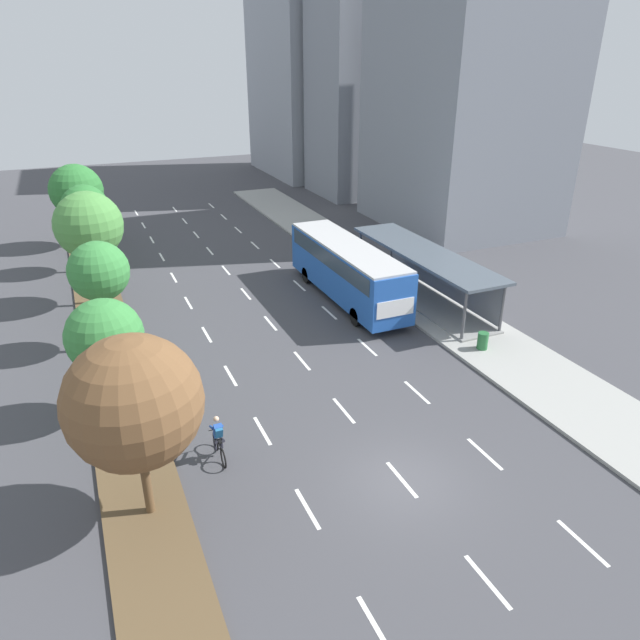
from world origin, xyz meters
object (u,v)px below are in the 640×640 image
object	(u,v)px
median_tree_farthest	(76,191)
trash_bin	(483,341)
bus	(347,266)
median_tree_second	(105,337)
bus_shelter	(427,270)
cyclist	(219,440)
median_tree_nearest	(134,403)
median_tree_fourth	(89,225)
median_tree_third	(99,272)
median_tree_fifth	(85,209)

from	to	relation	value
median_tree_farthest	trash_bin	distance (m)	31.06
bus	median_tree_second	size ratio (longest dim) A/B	2.30
bus_shelter	median_tree_second	bearing A→B (deg)	-163.29
median_tree_farthest	cyclist	bearing A→B (deg)	-84.21
bus_shelter	median_tree_nearest	xyz separation A→B (m)	(-17.66, -11.55, 2.28)
median_tree_nearest	trash_bin	bearing A→B (deg)	16.12
median_tree_fourth	cyclist	bearing A→B (deg)	-80.60
cyclist	median_tree_fourth	size ratio (longest dim) A/B	0.28
median_tree_fourth	median_tree_third	bearing A→B (deg)	-90.23
cyclist	median_tree_fifth	xyz separation A→B (m)	(-2.65, 22.69, 3.46)
median_tree_farthest	median_tree_third	bearing A→B (deg)	-89.50
bus_shelter	median_tree_third	world-z (taller)	median_tree_third
median_tree_third	median_tree_farthest	bearing A→B (deg)	90.50
median_tree_farthest	trash_bin	world-z (taller)	median_tree_farthest
cyclist	median_tree_second	world-z (taller)	median_tree_second
median_tree_third	trash_bin	xyz separation A→B (m)	(16.63, -7.47, -3.49)
median_tree_second	median_tree_fourth	world-z (taller)	median_tree_fourth
median_tree_second	median_tree_farthest	xyz separation A→B (m)	(0.17, 24.53, 0.66)
cyclist	trash_bin	size ratio (longest dim) A/B	2.14
cyclist	trash_bin	bearing A→B (deg)	12.00
median_tree_nearest	median_tree_second	bearing A→B (deg)	93.53
median_tree_farthest	bus_shelter	bearing A→B (deg)	-46.93
bus_shelter	bus	world-z (taller)	bus
bus	median_tree_fourth	size ratio (longest dim) A/B	1.75
cyclist	trash_bin	world-z (taller)	cyclist
bus_shelter	median_tree_fourth	distance (m)	19.18
bus_shelter	bus	bearing A→B (deg)	156.25
median_tree_nearest	median_tree_fifth	bearing A→B (deg)	89.85
bus_shelter	median_tree_third	size ratio (longest dim) A/B	2.26
median_tree_second	trash_bin	xyz separation A→B (m)	(16.96, -1.34, -2.97)
bus_shelter	median_tree_fifth	size ratio (longest dim) A/B	2.15
median_tree_fourth	median_tree_fifth	xyz separation A→B (m)	(0.09, 6.13, -0.46)
cyclist	median_tree_fourth	distance (m)	17.23
median_tree_nearest	median_tree_fifth	size ratio (longest dim) A/B	1.07
median_tree_farthest	median_tree_fifth	bearing A→B (deg)	-87.43
median_tree_farthest	median_tree_nearest	bearing A→B (deg)	-89.60
median_tree_third	median_tree_fourth	size ratio (longest dim) A/B	0.83
median_tree_second	median_tree_fifth	world-z (taller)	median_tree_fifth
median_tree_fifth	trash_bin	world-z (taller)	median_tree_fifth
cyclist	median_tree_farthest	xyz separation A→B (m)	(-2.92, 28.82, 3.41)
trash_bin	bus_shelter	bearing A→B (deg)	80.92
bus	trash_bin	size ratio (longest dim) A/B	13.28
median_tree_nearest	median_tree_third	xyz separation A→B (m)	(-0.05, 12.27, -0.08)
cyclist	median_tree_nearest	size ratio (longest dim) A/B	0.30
median_tree_nearest	median_tree_fourth	size ratio (longest dim) A/B	0.94
median_tree_second	median_tree_third	xyz separation A→B (m)	(0.33, 6.13, 0.53)
bus_shelter	bus	size ratio (longest dim) A/B	1.08
median_tree_third	bus_shelter	bearing A→B (deg)	-2.32
median_tree_nearest	median_tree_fifth	distance (m)	24.53
median_tree_second	median_tree_third	size ratio (longest dim) A/B	0.91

